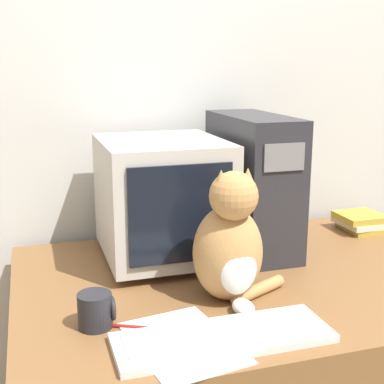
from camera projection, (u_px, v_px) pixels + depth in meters
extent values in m
cube|color=silver|center=(203.00, 97.00, 1.96)|extent=(7.00, 0.05, 2.50)
cube|color=#BCB7AD|center=(163.00, 254.00, 1.72)|extent=(0.26, 0.25, 0.02)
cube|color=#BCB7AD|center=(162.00, 196.00, 1.67)|extent=(0.37, 0.42, 0.36)
cube|color=black|center=(181.00, 214.00, 1.47)|extent=(0.30, 0.01, 0.28)
cube|color=#28282D|center=(252.00, 183.00, 1.77)|extent=(0.18, 0.44, 0.45)
cube|color=slate|center=(284.00, 157.00, 1.53)|extent=(0.13, 0.01, 0.08)
cube|color=silver|center=(223.00, 338.00, 1.20)|extent=(0.50, 0.17, 0.02)
cube|color=silver|center=(223.00, 333.00, 1.20)|extent=(0.45, 0.13, 0.00)
ellipsoid|color=#B7844C|center=(228.00, 253.00, 1.40)|extent=(0.19, 0.19, 0.25)
ellipsoid|color=white|center=(238.00, 269.00, 1.34)|extent=(0.10, 0.05, 0.14)
sphere|color=#B7844C|center=(234.00, 196.00, 1.33)|extent=(0.13, 0.13, 0.12)
cone|color=#B7844C|center=(221.00, 178.00, 1.31)|extent=(0.04, 0.04, 0.04)
cone|color=#B7844C|center=(248.00, 176.00, 1.33)|extent=(0.04, 0.04, 0.04)
ellipsoid|color=white|center=(243.00, 307.00, 1.33)|extent=(0.06, 0.08, 0.04)
cylinder|color=#B7844C|center=(258.00, 290.00, 1.44)|extent=(0.18, 0.11, 0.03)
cube|color=gold|center=(360.00, 228.00, 2.00)|extent=(0.12, 0.16, 0.02)
cube|color=beige|center=(359.00, 222.00, 1.99)|extent=(0.15, 0.17, 0.02)
cube|color=gold|center=(360.00, 217.00, 1.99)|extent=(0.16, 0.15, 0.02)
cylinder|color=maroon|center=(140.00, 328.00, 1.26)|extent=(0.13, 0.07, 0.01)
cube|color=white|center=(183.00, 342.00, 1.20)|extent=(0.25, 0.33, 0.00)
cylinder|color=#232328|center=(95.00, 310.00, 1.26)|extent=(0.08, 0.08, 0.09)
torus|color=#232328|center=(112.00, 308.00, 1.27)|extent=(0.01, 0.06, 0.06)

